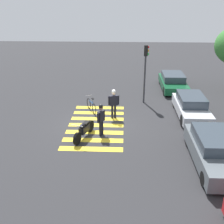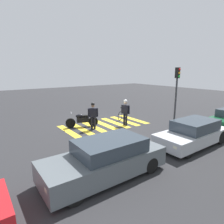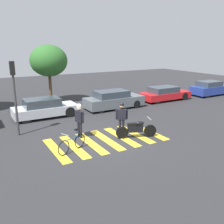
# 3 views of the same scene
# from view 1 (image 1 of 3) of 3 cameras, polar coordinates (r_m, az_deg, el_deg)

# --- Properties ---
(ground_plane) EXTENTS (60.00, 60.00, 0.00)m
(ground_plane) POSITION_cam_1_polar(r_m,az_deg,el_deg) (16.29, -3.29, -2.72)
(ground_plane) COLOR #2B2B2D
(police_motorcycle) EXTENTS (2.13, 0.95, 1.04)m
(police_motorcycle) POSITION_cam_1_polar(r_m,az_deg,el_deg) (14.78, -5.76, -3.66)
(police_motorcycle) COLOR black
(police_motorcycle) RESTS_ON ground_plane
(leaning_bicycle) EXTENTS (1.61, 0.79, 1.01)m
(leaning_bicycle) POSITION_cam_1_polar(r_m,az_deg,el_deg) (18.07, -4.25, 1.30)
(leaning_bicycle) COLOR black
(leaning_bicycle) RESTS_ON ground_plane
(officer_on_foot) EXTENTS (0.61, 0.40, 1.79)m
(officer_on_foot) POSITION_cam_1_polar(r_m,az_deg,el_deg) (14.76, -2.25, -1.14)
(officer_on_foot) COLOR black
(officer_on_foot) RESTS_ON ground_plane
(officer_by_motorcycle) EXTENTS (0.33, 0.67, 1.85)m
(officer_by_motorcycle) POSITION_cam_1_polar(r_m,az_deg,el_deg) (16.77, 0.35, 2.14)
(officer_by_motorcycle) COLOR black
(officer_by_motorcycle) RESTS_ON ground_plane
(crosswalk_stripes) EXTENTS (5.85, 3.21, 0.01)m
(crosswalk_stripes) POSITION_cam_1_polar(r_m,az_deg,el_deg) (16.29, -3.29, -2.70)
(crosswalk_stripes) COLOR yellow
(crosswalk_stripes) RESTS_ON ground_plane
(car_green_compact) EXTENTS (4.25, 1.87, 1.22)m
(car_green_compact) POSITION_cam_1_polar(r_m,az_deg,el_deg) (22.82, 12.39, 6.07)
(car_green_compact) COLOR black
(car_green_compact) RESTS_ON ground_plane
(car_silver_sedan) EXTENTS (4.27, 1.73, 1.32)m
(car_silver_sedan) POSITION_cam_1_polar(r_m,az_deg,el_deg) (17.94, 15.93, 1.13)
(car_silver_sedan) COLOR black
(car_silver_sedan) RESTS_ON ground_plane
(car_grey_coupe) EXTENTS (4.60, 1.81, 1.40)m
(car_grey_coupe) POSITION_cam_1_polar(r_m,az_deg,el_deg) (13.29, 20.24, -7.41)
(car_grey_coupe) COLOR black
(car_grey_coupe) RESTS_ON ground_plane
(traffic_light_pole) EXTENTS (0.24, 0.33, 3.99)m
(traffic_light_pole) POSITION_cam_1_polar(r_m,az_deg,el_deg) (18.99, 6.89, 9.59)
(traffic_light_pole) COLOR #38383D
(traffic_light_pole) RESTS_ON ground_plane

